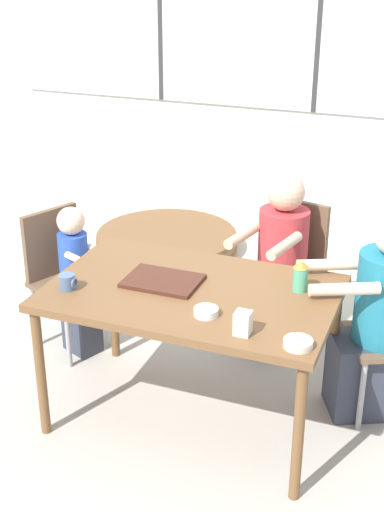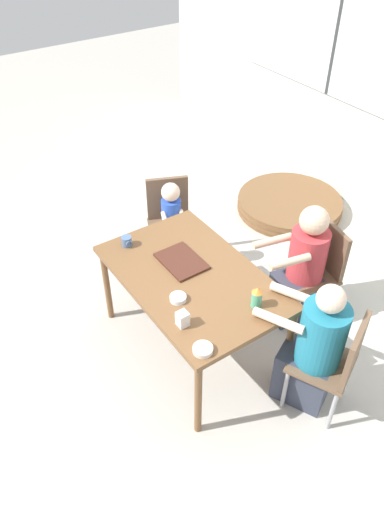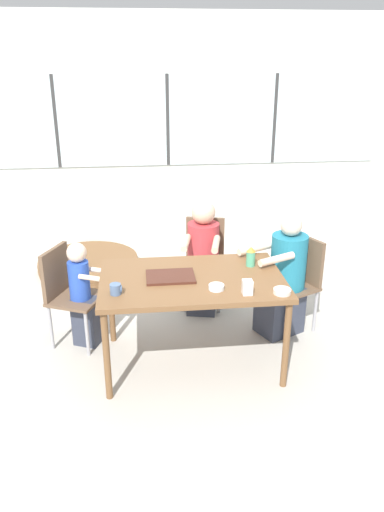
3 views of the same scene
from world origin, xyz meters
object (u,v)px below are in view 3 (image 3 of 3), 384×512
at_px(person_toddler, 83,296).
at_px(bowl_cereal, 216,287).
at_px(person_woman_green_shirt, 203,261).
at_px(milk_carton_small, 247,287).
at_px(person_man_blue_shirt, 284,281).
at_px(bowl_white_shallow, 282,291).
at_px(chair_for_woman_green_shirt, 204,254).
at_px(sippy_cup, 251,256).
at_px(chair_for_man_blue_shirt, 298,276).
at_px(chair_for_toddler, 66,288).
at_px(folded_table_stack, 89,264).
at_px(coffee_mug, 116,289).

distance_m(person_toddler, bowl_cereal, 1.24).
height_order(person_woman_green_shirt, milk_carton_small, person_woman_green_shirt).
distance_m(person_woman_green_shirt, milk_carton_small, 1.29).
relative_size(person_man_blue_shirt, bowl_white_shallow, 8.70).
bearing_deg(chair_for_woman_green_shirt, person_woman_green_shirt, 90.00).
bearing_deg(sippy_cup, person_man_blue_shirt, 31.91).
height_order(chair_for_man_blue_shirt, bowl_white_shallow, chair_for_man_blue_shirt).
bearing_deg(chair_for_woman_green_shirt, milk_carton_small, 107.35).
relative_size(chair_for_woman_green_shirt, bowl_cereal, 7.50).
height_order(chair_for_toddler, folded_table_stack, chair_for_toddler).
bearing_deg(coffee_mug, person_man_blue_shirt, 23.60).
height_order(coffee_mug, sippy_cup, sippy_cup).
bearing_deg(chair_for_toddler, bowl_white_shallow, 87.94).
bearing_deg(person_toddler, chair_for_woman_green_shirt, 145.57).
xyz_separation_m(person_man_blue_shirt, folded_table_stack, (-1.85, 1.57, -0.42)).
height_order(person_toddler, coffee_mug, person_toddler).
xyz_separation_m(chair_for_man_blue_shirt, bowl_cereal, (-0.85, -0.70, 0.26)).
relative_size(person_man_blue_shirt, person_toddler, 1.19).
relative_size(person_woman_green_shirt, milk_carton_small, 10.17).
relative_size(chair_for_toddler, folded_table_stack, 0.75).
distance_m(chair_for_toddler, person_toddler, 0.16).
relative_size(bowl_white_shallow, folded_table_stack, 0.11).
height_order(person_woman_green_shirt, person_man_blue_shirt, person_man_blue_shirt).
distance_m(coffee_mug, sippy_cup, 1.14).
xyz_separation_m(person_man_blue_shirt, sippy_cup, (-0.36, -0.23, 0.34)).
height_order(bowl_white_shallow, bowl_cereal, bowl_cereal).
relative_size(chair_for_toddler, person_man_blue_shirt, 0.78).
xyz_separation_m(milk_carton_small, bowl_white_shallow, (0.25, -0.02, -0.04)).
bearing_deg(chair_for_man_blue_shirt, sippy_cup, 94.73).
xyz_separation_m(chair_for_toddler, coffee_mug, (0.45, -0.66, 0.29)).
relative_size(person_toddler, milk_carton_small, 8.65).
distance_m(coffee_mug, milk_carton_small, 0.93).
relative_size(chair_for_woman_green_shirt, chair_for_toddler, 1.00).
height_order(person_man_blue_shirt, sippy_cup, person_man_blue_shirt).
bearing_deg(person_toddler, chair_for_toddler, -90.00).
relative_size(chair_for_man_blue_shirt, sippy_cup, 5.21).
distance_m(bowl_cereal, folded_table_stack, 2.57).
bearing_deg(chair_for_man_blue_shirt, chair_for_toddler, 65.55).
distance_m(person_man_blue_shirt, folded_table_stack, 2.46).
bearing_deg(chair_for_man_blue_shirt, bowl_cereal, 103.90).
height_order(chair_for_toddler, person_woman_green_shirt, person_woman_green_shirt).
bearing_deg(bowl_white_shallow, person_woman_green_shirt, 107.73).
bearing_deg(sippy_cup, person_woman_green_shirt, 111.06).
relative_size(chair_for_toddler, person_toddler, 0.92).
bearing_deg(chair_for_man_blue_shirt, chair_for_woman_green_shirt, 26.04).
height_order(person_man_blue_shirt, person_toddler, person_man_blue_shirt).
bearing_deg(sippy_cup, bowl_cereal, -130.40).
xyz_separation_m(chair_for_woman_green_shirt, milk_carton_small, (0.12, -1.41, 0.30)).
bearing_deg(person_woman_green_shirt, bowl_cereal, 99.96).
bearing_deg(coffee_mug, person_woman_green_shirt, 55.86).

